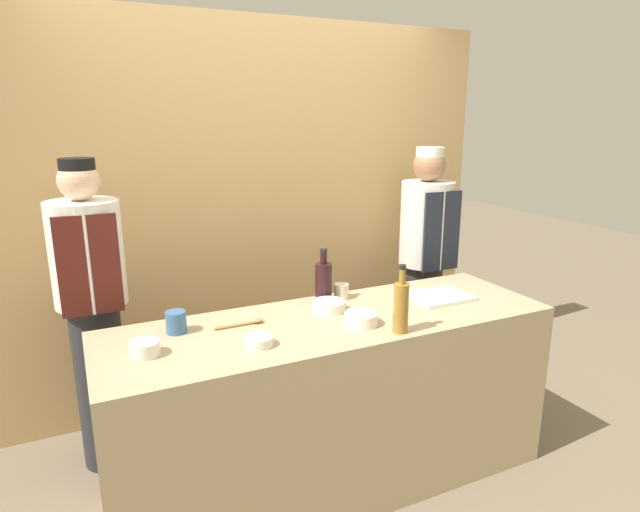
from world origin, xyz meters
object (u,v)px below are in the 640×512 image
Objects in this scene: sauce_bowl_orange at (361,318)px; cup_cream at (341,291)px; sauce_bowl_white at (259,341)px; chef_right at (425,261)px; sauce_bowl_yellow at (329,305)px; wooden_spoon at (245,323)px; bottle_vinegar at (401,306)px; bottle_wine at (323,281)px; cutting_board at (440,297)px; sauce_bowl_purple at (145,348)px; cup_blue at (176,322)px; chef_left at (93,308)px.

cup_cream reaches higher than sauce_bowl_orange.
sauce_bowl_white is 0.71m from cup_cream.
cup_cream is at bearing -153.90° from chef_right.
wooden_spoon is (-0.44, -0.00, -0.02)m from sauce_bowl_yellow.
bottle_vinegar is 3.91× the size of cup_cream.
bottle_vinegar is at bearing -75.83° from bottle_wine.
sauce_bowl_orange is at bearing -166.22° from cutting_board.
sauce_bowl_orange is 0.10× the size of chef_right.
chef_right is at bearing 26.10° from cup_cream.
sauce_bowl_yellow reaches higher than cutting_board.
sauce_bowl_purple is 1.52m from cutting_board.
bottle_vinegar reaches higher than cup_blue.
sauce_bowl_purple is 0.07× the size of chef_left.
sauce_bowl_purple is at bearing 167.32° from bottle_vinegar.
sauce_bowl_yellow is 1.67× the size of cup_blue.
sauce_bowl_white is 0.51m from sauce_bowl_orange.
bottle_wine reaches higher than sauce_bowl_white.
chef_left reaches higher than sauce_bowl_purple.
bottle_wine is at bearing 178.15° from cup_cream.
wooden_spoon is (0.02, 0.24, -0.01)m from sauce_bowl_white.
cutting_board is (1.07, 0.16, -0.01)m from sauce_bowl_white.
cup_blue is 0.06× the size of chef_left.
sauce_bowl_white is 0.76× the size of sauce_bowl_orange.
wooden_spoon is at bearing 86.11° from sauce_bowl_white.
sauce_bowl_yellow is 0.62m from cutting_board.
cup_blue is (-0.29, 0.29, 0.03)m from sauce_bowl_white.
bottle_vinegar is at bearing -131.31° from chef_right.
sauce_bowl_white is at bearing -171.62° from cutting_board.
bottle_vinegar is at bearing -25.11° from cup_blue.
cup_blue is at bearing -173.13° from bottle_wine.
cutting_board is at bearing 8.38° from sauce_bowl_white.
sauce_bowl_purple is 1.50× the size of cup_cream.
bottle_wine is 1.23× the size of wooden_spoon.
cup_cream is at bearing 44.17° from sauce_bowl_yellow.
bottle_wine is (-0.58, 0.23, 0.10)m from cutting_board.
bottle_wine is (0.49, 0.39, 0.09)m from sauce_bowl_white.
bottle_vinegar reaches higher than cutting_board.
cup_cream is at bearing 93.13° from bottle_vinegar.
wooden_spoon is at bearing 16.18° from sauce_bowl_purple.
sauce_bowl_orange is 0.96m from sauce_bowl_purple.
bottle_wine is 0.17× the size of chef_left.
bottle_vinegar reaches higher than sauce_bowl_orange.
wooden_spoon is at bearing -166.30° from cup_cream.
chef_left reaches higher than bottle_vinegar.
chef_right is (0.93, 0.78, -0.03)m from sauce_bowl_orange.
cup_cream is 0.94m from chef_right.
bottle_wine reaches higher than sauce_bowl_yellow.
sauce_bowl_purple reaches higher than wooden_spoon.
cutting_board is at bearing -120.16° from chef_right.
sauce_bowl_purple is 0.25m from cup_blue.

